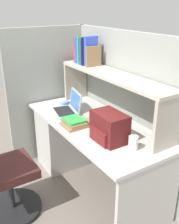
% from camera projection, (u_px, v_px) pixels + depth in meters
% --- Properties ---
extents(ground_plane, '(8.00, 8.00, 0.00)m').
position_uv_depth(ground_plane, '(93.00, 185.00, 2.76)').
color(ground_plane, slate).
extents(desk, '(1.60, 0.70, 0.73)m').
position_uv_depth(desk, '(75.00, 137.00, 2.91)').
color(desk, silver).
rests_on(desk, ground_plane).
extents(cubicle_partition_rear, '(1.84, 0.05, 1.55)m').
position_uv_depth(cubicle_partition_rear, '(125.00, 110.00, 2.65)').
color(cubicle_partition_rear, '#939991').
rests_on(cubicle_partition_rear, ground_plane).
extents(cubicle_partition_left, '(0.05, 1.06, 1.55)m').
position_uv_depth(cubicle_partition_left, '(51.00, 95.00, 3.10)').
color(cubicle_partition_left, '#939991').
rests_on(cubicle_partition_left, ground_plane).
extents(overhead_hutch, '(1.44, 0.28, 0.45)m').
position_uv_depth(overhead_hutch, '(112.00, 84.00, 2.44)').
color(overhead_hutch, '#B3A99C').
rests_on(overhead_hutch, desk).
extents(reference_books_on_shelf, '(0.30, 0.18, 0.30)m').
position_uv_depth(reference_books_on_shelf, '(86.00, 52.00, 2.72)').
color(reference_books_on_shelf, red).
rests_on(reference_books_on_shelf, overhead_hutch).
extents(laptop, '(0.35, 0.30, 0.22)m').
position_uv_depth(laptop, '(69.00, 108.00, 2.70)').
color(laptop, '#B7BABF').
rests_on(laptop, desk).
extents(backpack, '(0.30, 0.22, 0.24)m').
position_uv_depth(backpack, '(109.00, 127.00, 2.12)').
color(backpack, '#591919').
rests_on(backpack, desk).
extents(computer_mouse, '(0.09, 0.12, 0.03)m').
position_uv_depth(computer_mouse, '(65.00, 103.00, 2.92)').
color(computer_mouse, '#7299C6').
rests_on(computer_mouse, desk).
extents(paper_cup, '(0.08, 0.08, 0.11)m').
position_uv_depth(paper_cup, '(133.00, 143.00, 2.01)').
color(paper_cup, white).
rests_on(paper_cup, desk).
extents(tissue_box, '(0.24, 0.16, 0.10)m').
position_uv_depth(tissue_box, '(96.00, 120.00, 2.40)').
color(tissue_box, '#BFB299').
rests_on(tissue_box, desk).
extents(desk_book_stack, '(0.24, 0.20, 0.07)m').
position_uv_depth(desk_book_stack, '(74.00, 122.00, 2.41)').
color(desk_book_stack, olive).
rests_on(desk_book_stack, desk).
extents(office_chair, '(0.52, 0.52, 0.93)m').
position_uv_depth(office_chair, '(3.00, 177.00, 2.25)').
color(office_chair, black).
rests_on(office_chair, ground_plane).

